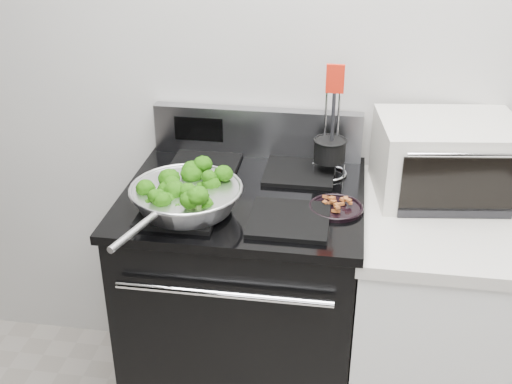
% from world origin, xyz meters
% --- Properties ---
extents(back_wall, '(4.00, 0.02, 2.70)m').
position_xyz_m(back_wall, '(0.00, 1.75, 1.35)').
color(back_wall, silver).
rests_on(back_wall, ground).
extents(gas_range, '(0.79, 0.69, 1.13)m').
position_xyz_m(gas_range, '(-0.30, 1.41, 0.49)').
color(gas_range, black).
rests_on(gas_range, floor).
extents(counter, '(0.62, 0.68, 0.92)m').
position_xyz_m(counter, '(0.39, 1.41, 0.46)').
color(counter, white).
rests_on(counter, floor).
extents(skillet, '(0.35, 0.54, 0.07)m').
position_xyz_m(skillet, '(-0.45, 1.25, 1.00)').
color(skillet, silver).
rests_on(skillet, gas_range).
extents(broccoli_pile, '(0.28, 0.28, 0.10)m').
position_xyz_m(broccoli_pile, '(-0.45, 1.25, 1.02)').
color(broccoli_pile, '#0E3304').
rests_on(broccoli_pile, skillet).
extents(bacon_plate, '(0.17, 0.17, 0.04)m').
position_xyz_m(bacon_plate, '(0.01, 1.34, 0.97)').
color(bacon_plate, black).
rests_on(bacon_plate, gas_range).
extents(utensil_holder, '(0.13, 0.13, 0.40)m').
position_xyz_m(utensil_holder, '(-0.03, 1.59, 1.02)').
color(utensil_holder, silver).
rests_on(utensil_holder, gas_range).
extents(toaster_oven, '(0.49, 0.40, 0.26)m').
position_xyz_m(toaster_oven, '(0.35, 1.56, 1.05)').
color(toaster_oven, beige).
rests_on(toaster_oven, counter).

